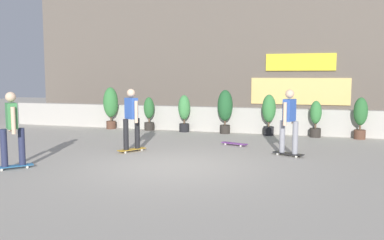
{
  "coord_description": "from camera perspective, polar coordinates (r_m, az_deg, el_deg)",
  "views": [
    {
      "loc": [
        3.06,
        -8.56,
        2.04
      ],
      "look_at": [
        0.0,
        1.5,
        0.9
      ],
      "focal_mm": 38.26,
      "sensor_mm": 36.0,
      "label": 1
    }
  ],
  "objects": [
    {
      "name": "potted_plant_4",
      "position": [
        14.25,
        10.67,
        1.1
      ],
      "size": [
        0.47,
        0.47,
        1.4
      ],
      "color": "black",
      "rests_on": "ground"
    },
    {
      "name": "skateboard_near_camera",
      "position": [
        12.08,
        5.93,
        -3.27
      ],
      "size": [
        0.82,
        0.46,
        0.08
      ],
      "color": "#72338C",
      "rests_on": "ground"
    },
    {
      "name": "potted_plant_0",
      "position": [
        16.06,
        -11.27,
        2.13
      ],
      "size": [
        0.56,
        0.56,
        1.6
      ],
      "color": "brown",
      "rests_on": "ground"
    },
    {
      "name": "skater_far_left",
      "position": [
        11.05,
        -8.45,
        0.41
      ],
      "size": [
        0.59,
        0.79,
        1.7
      ],
      "color": "#BF8C26",
      "rests_on": "ground"
    },
    {
      "name": "skater_far_right",
      "position": [
        9.71,
        -23.8,
        -0.84
      ],
      "size": [
        0.68,
        0.73,
        1.7
      ],
      "color": "#266699",
      "rests_on": "ground"
    },
    {
      "name": "building_backdrop",
      "position": [
        18.85,
        7.67,
        9.8
      ],
      "size": [
        20.0,
        2.08,
        6.5
      ],
      "color": "#60564C",
      "rests_on": "ground"
    },
    {
      "name": "potted_plant_6",
      "position": [
        14.24,
        22.44,
        0.57
      ],
      "size": [
        0.44,
        0.44,
        1.35
      ],
      "color": "brown",
      "rests_on": "ground"
    },
    {
      "name": "planter_wall",
      "position": [
        14.97,
        5.02,
        0.06
      ],
      "size": [
        18.0,
        0.4,
        0.9
      ],
      "primitive_type": "cube",
      "color": "#B2ADA3",
      "rests_on": "ground"
    },
    {
      "name": "potted_plant_5",
      "position": [
        14.18,
        16.86,
        0.31
      ],
      "size": [
        0.38,
        0.38,
        1.22
      ],
      "color": "#2D2823",
      "rests_on": "ground"
    },
    {
      "name": "potted_plant_2",
      "position": [
        14.9,
        -1.1,
        1.24
      ],
      "size": [
        0.44,
        0.44,
        1.34
      ],
      "color": "black",
      "rests_on": "ground"
    },
    {
      "name": "skater_by_wall_right",
      "position": [
        10.64,
        13.39,
        0.09
      ],
      "size": [
        0.81,
        0.52,
        1.7
      ],
      "color": "black",
      "rests_on": "ground"
    },
    {
      "name": "ground_plane",
      "position": [
        9.32,
        -2.7,
        -6.46
      ],
      "size": [
        48.0,
        48.0,
        0.0
      ],
      "primitive_type": "plane",
      "color": "#A8A093"
    },
    {
      "name": "potted_plant_1",
      "position": [
        15.39,
        -6.02,
        1.07
      ],
      "size": [
        0.39,
        0.39,
        1.25
      ],
      "color": "#2D2823",
      "rests_on": "ground"
    },
    {
      "name": "potted_plant_3",
      "position": [
        14.49,
        4.64,
        1.66
      ],
      "size": [
        0.54,
        0.54,
        1.54
      ],
      "color": "#2D2823",
      "rests_on": "ground"
    }
  ]
}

